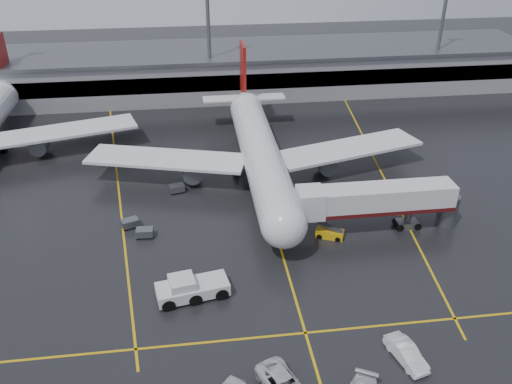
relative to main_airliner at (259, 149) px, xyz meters
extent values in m
plane|color=black|center=(0.00, -9.70, -4.21)|extent=(220.00, 220.00, 0.00)
cube|color=gold|center=(0.00, -9.70, -4.20)|extent=(0.25, 90.00, 0.02)
cube|color=gold|center=(0.00, -31.70, -4.20)|extent=(60.00, 0.25, 0.02)
cube|color=gold|center=(-20.00, 0.30, -4.20)|extent=(9.99, 69.35, 0.02)
cube|color=gold|center=(18.00, 0.30, -4.20)|extent=(7.57, 69.64, 0.02)
cube|color=gray|center=(0.00, 38.30, -0.21)|extent=(120.00, 18.00, 8.00)
cube|color=black|center=(0.00, 29.50, 0.29)|extent=(120.00, 0.40, 3.00)
cube|color=#595B60|center=(0.00, 38.30, 4.09)|extent=(122.00, 19.00, 0.60)
cylinder|color=#595B60|center=(-5.00, 32.30, 8.29)|extent=(0.70, 0.70, 25.00)
cylinder|color=#595B60|center=(40.00, 32.30, 8.29)|extent=(0.70, 0.70, 25.00)
cylinder|color=silver|center=(0.00, -1.70, -0.01)|extent=(5.20, 36.00, 5.20)
sphere|color=silver|center=(0.00, -19.70, -0.01)|extent=(5.20, 5.20, 5.20)
cone|color=silver|center=(0.00, 19.30, 0.59)|extent=(4.94, 8.00, 4.94)
cube|color=maroon|center=(0.00, 20.30, 5.49)|extent=(0.50, 5.50, 8.50)
cube|color=silver|center=(0.00, 19.30, 0.79)|extent=(14.00, 3.00, 0.25)
cube|color=silver|center=(-13.00, 0.30, -0.81)|extent=(22.80, 11.83, 0.40)
cube|color=silver|center=(13.00, 0.30, -0.81)|extent=(22.80, 11.83, 0.40)
cylinder|color=#595B60|center=(-9.50, -0.70, -2.21)|extent=(2.60, 4.50, 2.60)
cylinder|color=#595B60|center=(9.50, -0.70, -2.21)|extent=(2.60, 4.50, 2.60)
cylinder|color=#595B60|center=(0.00, -16.70, -3.21)|extent=(0.56, 0.56, 2.00)
cylinder|color=#595B60|center=(-3.20, 1.30, -3.21)|extent=(0.56, 0.56, 2.00)
cylinder|color=#595B60|center=(3.20, 1.30, -3.21)|extent=(0.56, 0.56, 2.00)
cylinder|color=black|center=(0.00, -16.70, -3.76)|extent=(0.40, 1.10, 1.10)
cylinder|color=black|center=(-3.20, 1.30, -3.66)|extent=(1.00, 1.40, 1.40)
cylinder|color=black|center=(3.20, 1.30, -3.66)|extent=(1.00, 1.40, 1.40)
cone|color=silver|center=(-42.00, 31.30, 0.59)|extent=(4.94, 8.00, 4.94)
cube|color=maroon|center=(-42.00, 32.30, 5.49)|extent=(0.50, 5.50, 8.50)
cube|color=silver|center=(-42.00, 31.30, 0.79)|extent=(14.00, 3.00, 0.25)
cube|color=silver|center=(-29.00, 12.30, -0.81)|extent=(22.80, 11.83, 0.40)
cylinder|color=#595B60|center=(-32.50, 11.30, -2.21)|extent=(2.60, 4.50, 2.60)
cylinder|color=#595B60|center=(-38.80, 13.30, -3.21)|extent=(0.56, 0.56, 2.00)
cylinder|color=black|center=(-38.80, 13.30, -3.66)|extent=(1.00, 1.40, 1.40)
cube|color=silver|center=(12.00, -15.70, 0.19)|extent=(18.00, 3.20, 3.00)
cube|color=#480E0E|center=(12.00, -15.70, -1.11)|extent=(18.00, 3.30, 0.50)
cube|color=silver|center=(3.80, -15.70, 0.19)|extent=(3.00, 3.40, 3.30)
cylinder|color=#595B60|center=(16.00, -15.70, -2.71)|extent=(0.80, 0.80, 3.00)
cube|color=#595B60|center=(16.00, -15.70, -3.76)|extent=(2.60, 1.60, 0.90)
cylinder|color=#595B60|center=(21.00, -15.70, -2.21)|extent=(2.40, 2.40, 4.00)
cylinder|color=black|center=(14.90, -15.70, -3.76)|extent=(0.90, 1.80, 0.90)
cylinder|color=black|center=(17.10, -15.70, -3.76)|extent=(0.90, 1.80, 0.90)
cube|color=silver|center=(-10.20, -25.12, -3.28)|extent=(7.60, 4.13, 1.23)
cube|color=silver|center=(-11.21, -25.31, -2.26)|extent=(2.87, 2.87, 1.03)
cube|color=black|center=(-11.21, -25.31, -2.26)|extent=(2.59, 2.59, 0.93)
cylinder|color=black|center=(-12.83, -25.61, -3.64)|extent=(1.87, 3.28, 1.34)
cylinder|color=black|center=(-10.20, -25.12, -3.64)|extent=(1.87, 3.28, 1.34)
cylinder|color=black|center=(-7.57, -24.64, -3.64)|extent=(1.87, 3.28, 1.34)
cube|color=#DEA70C|center=(6.13, -16.60, -3.71)|extent=(3.52, 2.52, 0.99)
cube|color=#595B60|center=(6.13, -16.60, -2.77)|extent=(3.20, 1.97, 1.13)
cylinder|color=black|center=(5.14, -16.18, -3.94)|extent=(1.18, 1.66, 0.63)
cylinder|color=black|center=(7.13, -17.02, -3.94)|extent=(1.18, 1.66, 0.63)
imported|color=white|center=(7.98, -36.02, -3.43)|extent=(2.83, 5.01, 1.56)
cube|color=#595B60|center=(-15.54, -13.70, -3.56)|extent=(2.07, 1.40, 0.90)
cylinder|color=black|center=(-16.37, -14.16, -4.03)|extent=(0.40, 0.20, 0.40)
cylinder|color=black|center=(-14.77, -14.24, -4.03)|extent=(0.40, 0.20, 0.40)
cylinder|color=black|center=(-16.31, -13.16, -4.03)|extent=(0.40, 0.20, 0.40)
cylinder|color=black|center=(-14.71, -13.24, -4.03)|extent=(0.40, 0.20, 0.40)
cube|color=#595B60|center=(-17.42, -11.34, -3.56)|extent=(2.32, 1.90, 0.90)
cylinder|color=black|center=(-18.00, -12.08, -4.03)|extent=(0.40, 0.20, 0.40)
cylinder|color=black|center=(-16.50, -11.54, -4.03)|extent=(0.40, 0.20, 0.40)
cylinder|color=black|center=(-18.34, -11.14, -4.03)|extent=(0.40, 0.20, 0.40)
cylinder|color=black|center=(-16.84, -10.59, -4.03)|extent=(0.40, 0.20, 0.40)
cube|color=#595B60|center=(-11.77, -3.30, -3.56)|extent=(2.25, 1.74, 0.90)
cylinder|color=black|center=(-12.43, -3.98, -4.03)|extent=(0.40, 0.20, 0.40)
cylinder|color=black|center=(-10.87, -3.60, -4.03)|extent=(0.40, 0.20, 0.40)
cylinder|color=black|center=(-12.66, -3.01, -4.03)|extent=(0.40, 0.20, 0.40)
cylinder|color=black|center=(-11.11, -2.63, -4.03)|extent=(0.40, 0.20, 0.40)
camera|label=1|loc=(-9.33, -67.37, 31.49)|focal=37.37mm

